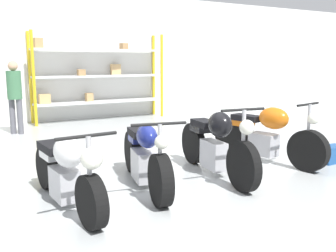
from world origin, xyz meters
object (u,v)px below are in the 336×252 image
Objects in this scene: person_browsing at (15,91)px; motorcycle_blue at (145,157)px; motorcycle_black at (216,144)px; motorcycle_orange at (267,135)px; toolbox at (331,154)px; shelving_rack at (97,76)px; motorcycle_white at (66,170)px.

motorcycle_blue is at bearing 46.41° from person_browsing.
motorcycle_blue is at bearing -86.65° from motorcycle_black.
motorcycle_orange reaches higher than toolbox.
shelving_rack is 2.59m from person_browsing.
motorcycle_blue is at bearing -98.36° from motorcycle_orange.
motorcycle_blue reaches higher than motorcycle_white.
motorcycle_orange is (1.02, -5.73, -0.80)m from shelving_rack.
motorcycle_black reaches higher than motorcycle_white.
motorcycle_white is 0.96× the size of motorcycle_orange.
person_browsing is at bearing -154.06° from shelving_rack.
person_browsing is at bearing 129.52° from toolbox.
motorcycle_black is 5.31m from person_browsing.
motorcycle_white is 0.95× the size of motorcycle_black.
motorcycle_white reaches higher than toolbox.
motorcycle_black is at bearing 97.36° from motorcycle_blue.
shelving_rack is at bearing 107.18° from toolbox.
shelving_rack is 8.54× the size of toolbox.
motorcycle_white is at bearing -79.89° from motorcycle_black.
motorcycle_white is at bearing -96.39° from motorcycle_orange.
person_browsing reaches higher than motorcycle_orange.
shelving_rack is at bearing 150.22° from person_browsing.
toolbox is at bearing 81.60° from motorcycle_white.
person_browsing reaches higher than motorcycle_blue.
person_browsing is 3.79× the size of toolbox.
shelving_rack is 1.75× the size of motorcycle_black.
motorcycle_orange is 1.27× the size of person_browsing.
motorcycle_white is 2.21m from motorcycle_black.
motorcycle_white is 4.35m from toolbox.
shelving_rack is 1.83× the size of motorcycle_blue.
shelving_rack reaches higher than person_browsing.
shelving_rack is 6.10m from motorcycle_blue.
motorcycle_blue is at bearing 94.45° from motorcycle_white.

